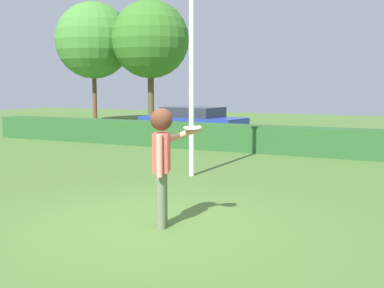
{
  "coord_description": "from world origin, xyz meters",
  "views": [
    {
      "loc": [
        3.8,
        -6.32,
        2.12
      ],
      "look_at": [
        0.09,
        1.05,
        1.15
      ],
      "focal_mm": 46.93,
      "sensor_mm": 36.0,
      "label": 1
    }
  ],
  "objects_px": {
    "frisbee": "(192,128)",
    "birch_tree": "(93,41)",
    "maple_tree": "(150,40)",
    "lamppost": "(192,45)",
    "parked_car_blue": "(193,121)",
    "person": "(162,152)"
  },
  "relations": [
    {
      "from": "frisbee",
      "to": "lamppost",
      "type": "distance_m",
      "value": 4.44
    },
    {
      "from": "frisbee",
      "to": "maple_tree",
      "type": "xyz_separation_m",
      "value": [
        -11.06,
        16.92,
        3.07
      ]
    },
    {
      "from": "lamppost",
      "to": "maple_tree",
      "type": "xyz_separation_m",
      "value": [
        -9.17,
        13.21,
        1.53
      ]
    },
    {
      "from": "person",
      "to": "birch_tree",
      "type": "relative_size",
      "value": 0.26
    },
    {
      "from": "maple_tree",
      "to": "birch_tree",
      "type": "distance_m",
      "value": 3.56
    },
    {
      "from": "lamppost",
      "to": "maple_tree",
      "type": "height_order",
      "value": "maple_tree"
    },
    {
      "from": "lamppost",
      "to": "maple_tree",
      "type": "relative_size",
      "value": 0.81
    },
    {
      "from": "parked_car_blue",
      "to": "birch_tree",
      "type": "height_order",
      "value": "birch_tree"
    },
    {
      "from": "person",
      "to": "lamppost",
      "type": "relative_size",
      "value": 0.33
    },
    {
      "from": "person",
      "to": "maple_tree",
      "type": "height_order",
      "value": "maple_tree"
    },
    {
      "from": "birch_tree",
      "to": "frisbee",
      "type": "bearing_deg",
      "value": -48.58
    },
    {
      "from": "frisbee",
      "to": "birch_tree",
      "type": "relative_size",
      "value": 0.04
    },
    {
      "from": "person",
      "to": "lamppost",
      "type": "bearing_deg",
      "value": 111.02
    },
    {
      "from": "frisbee",
      "to": "maple_tree",
      "type": "relative_size",
      "value": 0.04
    },
    {
      "from": "person",
      "to": "frisbee",
      "type": "distance_m",
      "value": 0.58
    },
    {
      "from": "maple_tree",
      "to": "birch_tree",
      "type": "bearing_deg",
      "value": -174.06
    },
    {
      "from": "frisbee",
      "to": "birch_tree",
      "type": "bearing_deg",
      "value": 131.42
    },
    {
      "from": "maple_tree",
      "to": "person",
      "type": "bearing_deg",
      "value": -58.12
    },
    {
      "from": "frisbee",
      "to": "parked_car_blue",
      "type": "xyz_separation_m",
      "value": [
        -5.63,
        11.21,
        -0.8
      ]
    },
    {
      "from": "lamppost",
      "to": "parked_car_blue",
      "type": "height_order",
      "value": "lamppost"
    },
    {
      "from": "frisbee",
      "to": "parked_car_blue",
      "type": "distance_m",
      "value": 12.57
    },
    {
      "from": "person",
      "to": "lamppost",
      "type": "height_order",
      "value": "lamppost"
    }
  ]
}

